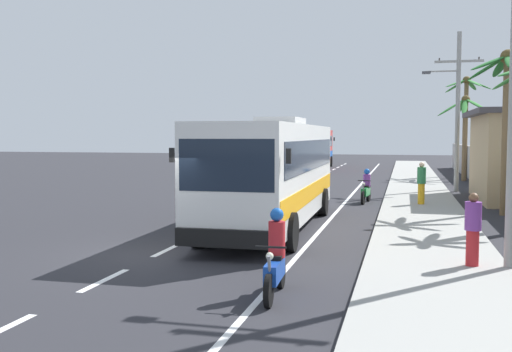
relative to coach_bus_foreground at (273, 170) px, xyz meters
The scene contains 15 objects.
ground_plane 5.66m from the coach_bus_foreground, 110.87° to the right, with size 160.00×160.00×0.00m, color #28282D.
sidewalk_kerb 7.25m from the coach_bus_foreground, 45.69° to the left, with size 3.20×90.00×0.14m, color #999993.
lane_markings 9.96m from the coach_bus_foreground, 88.95° to the left, with size 3.65×71.00×0.01m.
boundary_wall 12.56m from the coach_bus_foreground, 46.03° to the left, with size 0.24×60.00×2.28m, color #B2B2AD.
coach_bus_foreground is the anchor object (origin of this frame).
coach_bus_far_lane 34.14m from the coach_bus_foreground, 96.56° to the left, with size 3.21×11.78×3.81m.
motorcycle_beside_bus 8.43m from the coach_bus_foreground, 72.27° to the left, with size 0.56×1.96×1.54m.
motorcycle_trailing 8.38m from the coach_bus_foreground, 77.09° to the right, with size 0.56×1.96×1.67m.
pedestrian_near_kerb 8.44m from the coach_bus_foreground, 54.27° to the left, with size 0.36×0.36×1.78m.
pedestrian_midwalk 7.67m from the coach_bus_foreground, 41.73° to the right, with size 0.36×0.36×1.63m.
utility_pole_nearest 8.55m from the coach_bus_foreground, 38.30° to the right, with size 3.67×0.24×8.57m.
utility_pole_mid 16.19m from the coach_bus_foreground, 64.57° to the left, with size 3.13×0.24×8.54m.
palm_nearest 23.99m from the coach_bus_foreground, 70.23° to the left, with size 3.74×3.88×5.69m.
palm_second 27.27m from the coach_bus_foreground, 71.87° to the left, with size 3.30×3.25×7.25m.
palm_third 9.75m from the coach_bus_foreground, 32.61° to the left, with size 2.96×3.11×6.26m.
Camera 1 is at (6.07, -13.76, 3.05)m, focal length 41.06 mm.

